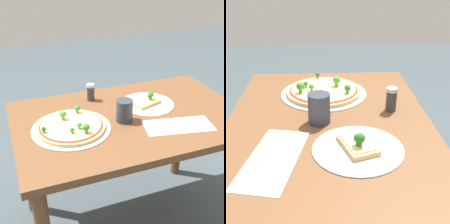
% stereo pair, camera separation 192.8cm
% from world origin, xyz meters
% --- Properties ---
extents(ground_plane, '(8.00, 8.00, 0.00)m').
position_xyz_m(ground_plane, '(0.00, 0.00, 0.00)').
color(ground_plane, '#3D474C').
extents(dining_table, '(1.14, 0.73, 0.73)m').
position_xyz_m(dining_table, '(0.00, 0.00, 0.62)').
color(dining_table, brown).
rests_on(dining_table, ground_plane).
extents(pizza_tray_whole, '(0.36, 0.36, 0.07)m').
position_xyz_m(pizza_tray_whole, '(0.30, 0.02, 0.74)').
color(pizza_tray_whole, '#B7B7BC').
rests_on(pizza_tray_whole, dining_table).
extents(pizza_tray_slice, '(0.28, 0.28, 0.07)m').
position_xyz_m(pizza_tray_slice, '(-0.13, -0.09, 0.74)').
color(pizza_tray_slice, '#B7B7BC').
rests_on(pizza_tray_slice, dining_table).
extents(drinking_cup, '(0.08, 0.08, 0.11)m').
position_xyz_m(drinking_cup, '(0.05, 0.03, 0.78)').
color(drinking_cup, '#2D333D').
rests_on(drinking_cup, dining_table).
extents(condiment_shaker, '(0.04, 0.04, 0.09)m').
position_xyz_m(condiment_shaker, '(0.13, -0.24, 0.77)').
color(condiment_shaker, '#333338').
rests_on(condiment_shaker, dining_table).
extents(paper_menu, '(0.34, 0.20, 0.00)m').
position_xyz_m(paper_menu, '(-0.17, 0.17, 0.73)').
color(paper_menu, white).
rests_on(paper_menu, dining_table).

